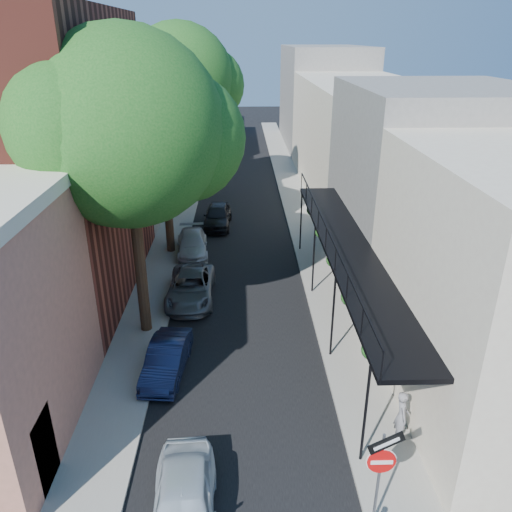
{
  "coord_description": "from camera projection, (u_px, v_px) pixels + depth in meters",
  "views": [
    {
      "loc": [
        0.06,
        -7.32,
        10.9
      ],
      "look_at": [
        0.65,
        11.01,
        2.8
      ],
      "focal_mm": 35.0,
      "sensor_mm": 36.0,
      "label": 1
    }
  ],
  "objects": [
    {
      "name": "buildings_right",
      "position": [
        362.0,
        133.0,
        36.53
      ],
      "size": [
        9.8,
        55.0,
        10.0
      ],
      "color": "beige",
      "rests_on": "ground"
    },
    {
      "name": "parked_car_a",
      "position": [
        183.0,
        505.0,
        11.89
      ],
      "size": [
        1.75,
        3.97,
        1.33
      ],
      "primitive_type": "imported",
      "rotation": [
        0.0,
        0.0,
        0.05
      ],
      "color": "silver",
      "rests_on": "ground"
    },
    {
      "name": "road_surface",
      "position": [
        240.0,
        190.0,
        38.52
      ],
      "size": [
        6.0,
        64.0,
        0.01
      ],
      "primitive_type": "cube",
      "color": "black",
      "rests_on": "ground"
    },
    {
      "name": "sidewalk_left",
      "position": [
        188.0,
        190.0,
        38.38
      ],
      "size": [
        2.0,
        64.0,
        0.12
      ],
      "primitive_type": "cube",
      "color": "gray",
      "rests_on": "ground"
    },
    {
      "name": "parked_car_b",
      "position": [
        167.0,
        359.0,
        17.4
      ],
      "size": [
        1.54,
        3.58,
        1.15
      ],
      "primitive_type": "imported",
      "rotation": [
        0.0,
        0.0,
        -0.1
      ],
      "color": "#131C3E",
      "rests_on": "ground"
    },
    {
      "name": "buildings_left",
      "position": [
        107.0,
        128.0,
        35.13
      ],
      "size": [
        10.1,
        59.1,
        12.0
      ],
      "color": "tan",
      "rests_on": "ground"
    },
    {
      "name": "parked_car_d",
      "position": [
        192.0,
        244.0,
        27.04
      ],
      "size": [
        1.95,
        4.06,
        1.14
      ],
      "primitive_type": "imported",
      "rotation": [
        0.0,
        0.0,
        0.09
      ],
      "color": "silver",
      "rests_on": "ground"
    },
    {
      "name": "oak_mid",
      "position": [
        170.0,
        120.0,
        24.81
      ],
      "size": [
        6.6,
        6.0,
        10.2
      ],
      "color": "#332114",
      "rests_on": "ground"
    },
    {
      "name": "parked_car_e",
      "position": [
        217.0,
        216.0,
        30.95
      ],
      "size": [
        1.77,
        4.09,
        1.37
      ],
      "primitive_type": "imported",
      "rotation": [
        0.0,
        0.0,
        -0.04
      ],
      "color": "black",
      "rests_on": "ground"
    },
    {
      "name": "parked_car_c",
      "position": [
        191.0,
        287.0,
        22.31
      ],
      "size": [
        2.04,
        4.37,
        1.21
      ],
      "primitive_type": "imported",
      "rotation": [
        0.0,
        0.0,
        -0.01
      ],
      "color": "slate",
      "rests_on": "ground"
    },
    {
      "name": "sign_post",
      "position": [
        381.0,
        465.0,
        11.25
      ],
      "size": [
        0.89,
        0.17,
        2.99
      ],
      "color": "#595B60",
      "rests_on": "ground"
    },
    {
      "name": "pedestrian",
      "position": [
        402.0,
        416.0,
        14.3
      ],
      "size": [
        0.45,
        0.63,
        1.62
      ],
      "primitive_type": "imported",
      "rotation": [
        0.0,
        0.0,
        1.45
      ],
      "color": "slate",
      "rests_on": "sidewalk_right"
    },
    {
      "name": "oak_near",
      "position": [
        141.0,
        132.0,
        17.19
      ],
      "size": [
        7.48,
        6.8,
        11.42
      ],
      "color": "#332114",
      "rests_on": "ground"
    },
    {
      "name": "sidewalk_right",
      "position": [
        291.0,
        189.0,
        38.62
      ],
      "size": [
        2.0,
        64.0,
        0.12
      ],
      "primitive_type": "cube",
      "color": "gray",
      "rests_on": "ground"
    },
    {
      "name": "oak_far",
      "position": [
        187.0,
        80.0,
        32.59
      ],
      "size": [
        7.7,
        7.0,
        11.9
      ],
      "color": "#332114",
      "rests_on": "ground"
    }
  ]
}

